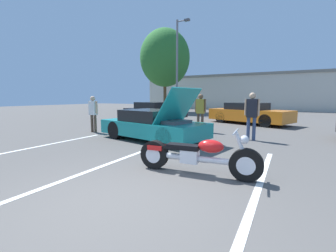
{
  "coord_description": "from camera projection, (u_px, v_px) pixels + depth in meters",
  "views": [
    {
      "loc": [
        2.2,
        -2.4,
        1.57
      ],
      "look_at": [
        -0.62,
        2.83,
        0.8
      ],
      "focal_mm": 24.0,
      "sensor_mm": 36.0,
      "label": 1
    }
  ],
  "objects": [
    {
      "name": "spectator_near_motorcycle",
      "position": [
        93.0,
        111.0,
        9.98
      ],
      "size": [
        0.52,
        0.21,
        1.61
      ],
      "color": "brown",
      "rests_on": "ground"
    },
    {
      "name": "spectator_far_lot",
      "position": [
        252.0,
        112.0,
        8.09
      ],
      "size": [
        0.52,
        0.23,
        1.73
      ],
      "color": "#38476B",
      "rests_on": "ground"
    },
    {
      "name": "parking_stripe_foreground",
      "position": [
        28.0,
        148.0,
        6.87
      ],
      "size": [
        0.12,
        5.63,
        0.01
      ],
      "primitive_type": "cube",
      "color": "white",
      "rests_on": "ground"
    },
    {
      "name": "spectator_by_show_car",
      "position": [
        200.0,
        109.0,
        10.17
      ],
      "size": [
        0.52,
        0.22,
        1.71
      ],
      "color": "brown",
      "rests_on": "ground"
    },
    {
      "name": "tree_background",
      "position": [
        165.0,
        58.0,
        23.19
      ],
      "size": [
        5.13,
        5.13,
        8.54
      ],
      "color": "brown",
      "rests_on": "ground"
    },
    {
      "name": "motorcycle",
      "position": [
        196.0,
        156.0,
        4.56
      ],
      "size": [
        2.54,
        0.7,
        0.95
      ],
      "rotation": [
        0.0,
        0.0,
        0.08
      ],
      "color": "black",
      "rests_on": "ground"
    },
    {
      "name": "show_car_hood_open",
      "position": [
        153.0,
        125.0,
        8.2
      ],
      "size": [
        4.3,
        2.52,
        1.86
      ],
      "rotation": [
        0.0,
        0.0,
        -0.21
      ],
      "color": "teal",
      "rests_on": "ground"
    },
    {
      "name": "parked_car_left_row",
      "position": [
        154.0,
        111.0,
        16.19
      ],
      "size": [
        4.84,
        2.75,
        1.21
      ],
      "rotation": [
        0.0,
        0.0,
        -0.2
      ],
      "color": "black",
      "rests_on": "ground"
    },
    {
      "name": "parking_stripe_back",
      "position": [
        257.0,
        191.0,
        3.77
      ],
      "size": [
        0.12,
        5.63,
        0.01
      ],
      "primitive_type": "cube",
      "color": "white",
      "rests_on": "ground"
    },
    {
      "name": "light_pole",
      "position": [
        178.0,
        64.0,
        19.32
      ],
      "size": [
        1.21,
        0.28,
        8.03
      ],
      "color": "slate",
      "rests_on": "ground"
    },
    {
      "name": "parking_stripe_middle",
      "position": [
        109.0,
        163.0,
        5.32
      ],
      "size": [
        0.12,
        5.63,
        0.01
      ],
      "primitive_type": "cube",
      "color": "white",
      "rests_on": "ground"
    },
    {
      "name": "ground_plane",
      "position": [
        114.0,
        203.0,
        3.33
      ],
      "size": [
        80.0,
        80.0,
        0.0
      ],
      "primitive_type": "plane",
      "color": "#514F4C"
    },
    {
      "name": "far_building",
      "position": [
        270.0,
        91.0,
        27.23
      ],
      "size": [
        32.0,
        4.2,
        4.4
      ],
      "color": "beige",
      "rests_on": "ground"
    },
    {
      "name": "parked_car_mid_row",
      "position": [
        249.0,
        114.0,
        13.26
      ],
      "size": [
        4.95,
        3.45,
        1.23
      ],
      "rotation": [
        0.0,
        0.0,
        -0.38
      ],
      "color": "orange",
      "rests_on": "ground"
    },
    {
      "name": "spectator_midground",
      "position": [
        172.0,
        107.0,
        10.82
      ],
      "size": [
        0.52,
        0.24,
        1.84
      ],
      "color": "brown",
      "rests_on": "ground"
    }
  ]
}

